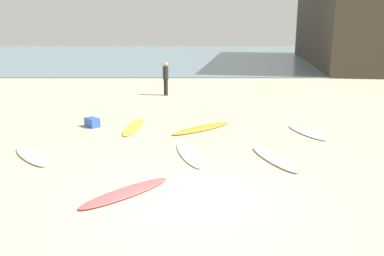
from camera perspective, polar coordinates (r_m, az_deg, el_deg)
name	(u,v)px	position (r m, az deg, el deg)	size (l,w,h in m)	color
ground_plane	(194,198)	(8.57, 0.26, -9.79)	(120.00, 120.00, 0.00)	#C6B28E
ocean_water	(191,55)	(47.14, -0.16, 10.14)	(120.00, 40.00, 0.08)	slate
surfboard_0	(132,127)	(14.31, -8.40, 0.16)	(0.49, 2.53, 0.07)	yellow
surfboard_1	(306,132)	(13.99, 15.63, -0.56)	(0.58, 2.08, 0.07)	white
surfboard_2	(273,158)	(11.06, 11.23, -4.20)	(0.51, 2.28, 0.08)	silver
surfboard_3	(200,128)	(13.95, 1.15, -0.02)	(0.54, 2.58, 0.09)	gold
surfboard_4	(29,156)	(11.87, -21.83, -3.69)	(0.49, 2.12, 0.08)	white
surfboard_5	(188,154)	(11.24, -0.57, -3.66)	(0.53, 2.39, 0.07)	#E9EFC8
surfboard_6	(124,192)	(8.86, -9.46, -8.90)	(0.50, 2.28, 0.08)	#E45353
beachgoer_near	(164,77)	(20.63, -3.96, 7.15)	(0.37, 0.37, 1.67)	black
beach_cooler	(90,123)	(14.69, -14.04, 0.75)	(0.53, 0.33, 0.32)	#2D56B2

